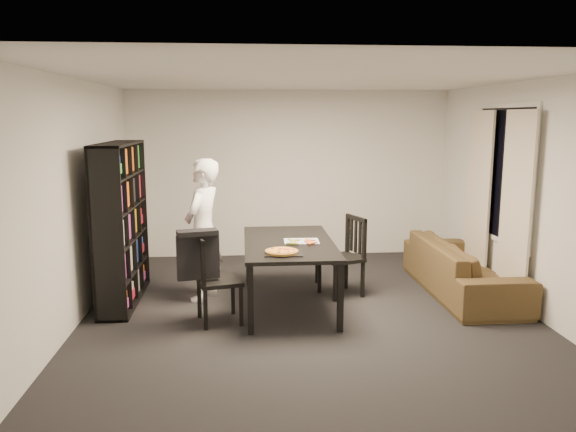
{
  "coord_description": "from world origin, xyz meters",
  "views": [
    {
      "loc": [
        -0.72,
        -6.03,
        2.2
      ],
      "look_at": [
        -0.2,
        0.39,
        1.05
      ],
      "focal_mm": 35.0,
      "sensor_mm": 36.0,
      "label": 1
    }
  ],
  "objects": [
    {
      "name": "sofa",
      "position": [
        2.02,
        0.58,
        0.33
      ],
      "size": [
        0.87,
        2.23,
        0.65
      ],
      "primitive_type": "imported",
      "rotation": [
        0.0,
        0.0,
        1.57
      ],
      "color": "#3B3017",
      "rests_on": "room"
    },
    {
      "name": "chair_left",
      "position": [
        -1.07,
        -0.21,
        0.54
      ],
      "size": [
        0.54,
        0.54,
        0.95
      ],
      "rotation": [
        0.0,
        0.0,
        1.81
      ],
      "color": "black",
      "rests_on": "room"
    },
    {
      "name": "draped_jacket",
      "position": [
        -1.2,
        -0.25,
        0.79
      ],
      "size": [
        0.45,
        0.28,
        0.53
      ],
      "rotation": [
        0.0,
        0.0,
        1.81
      ],
      "color": "black",
      "rests_on": "chair_left"
    },
    {
      "name": "dining_table",
      "position": [
        -0.2,
        0.29,
        0.7
      ],
      "size": [
        1.02,
        1.84,
        0.77
      ],
      "color": "black",
      "rests_on": "room"
    },
    {
      "name": "pepperoni_pizza",
      "position": [
        -0.32,
        -0.29,
        0.79
      ],
      "size": [
        0.35,
        0.35,
        0.03
      ],
      "rotation": [
        0.0,
        0.0,
        0.19
      ],
      "color": "olive",
      "rests_on": "dining_table"
    },
    {
      "name": "person",
      "position": [
        -1.2,
        0.61,
        0.86
      ],
      "size": [
        0.61,
        0.73,
        1.71
      ],
      "primitive_type": "imported",
      "rotation": [
        0.0,
        0.0,
        -1.95
      ],
      "color": "white",
      "rests_on": "room"
    },
    {
      "name": "curtain_left",
      "position": [
        2.4,
        0.08,
        1.15
      ],
      "size": [
        0.03,
        0.7,
        2.25
      ],
      "primitive_type": "cube",
      "color": "beige",
      "rests_on": "room"
    },
    {
      "name": "room",
      "position": [
        0.0,
        0.0,
        1.3
      ],
      "size": [
        5.01,
        5.51,
        2.61
      ],
      "color": "black",
      "rests_on": "ground"
    },
    {
      "name": "chair_right",
      "position": [
        0.57,
        0.66,
        0.56
      ],
      "size": [
        0.59,
        0.59,
        0.98
      ],
      "rotation": [
        0.0,
        0.0,
        -1.21
      ],
      "color": "black",
      "rests_on": "room"
    },
    {
      "name": "baking_tray",
      "position": [
        -0.3,
        -0.28,
        0.77
      ],
      "size": [
        0.42,
        0.34,
        0.01
      ],
      "primitive_type": "cube",
      "rotation": [
        0.0,
        0.0,
        -0.06
      ],
      "color": "black",
      "rests_on": "dining_table"
    },
    {
      "name": "bookshelf",
      "position": [
        -2.16,
        0.6,
        0.95
      ],
      "size": [
        0.35,
        1.5,
        1.9
      ],
      "primitive_type": "cube",
      "color": "black",
      "rests_on": "room"
    },
    {
      "name": "window_frame",
      "position": [
        2.48,
        0.6,
        1.5
      ],
      "size": [
        0.03,
        1.52,
        1.72
      ],
      "primitive_type": "cube",
      "color": "white",
      "rests_on": "room"
    },
    {
      "name": "kitchen_towel",
      "position": [
        -0.05,
        0.28,
        0.77
      ],
      "size": [
        0.41,
        0.31,
        0.01
      ],
      "primitive_type": "cube",
      "rotation": [
        0.0,
        0.0,
        -0.03
      ],
      "color": "silver",
      "rests_on": "dining_table"
    },
    {
      "name": "pizza_slices",
      "position": [
        -0.06,
        0.21,
        0.78
      ],
      "size": [
        0.45,
        0.41,
        0.01
      ],
      "primitive_type": null,
      "rotation": [
        0.0,
        0.0,
        -0.31
      ],
      "color": "gold",
      "rests_on": "dining_table"
    },
    {
      "name": "curtain_right",
      "position": [
        2.4,
        1.12,
        1.15
      ],
      "size": [
        0.03,
        0.7,
        2.25
      ],
      "primitive_type": "cube",
      "color": "beige",
      "rests_on": "room"
    },
    {
      "name": "window_pane",
      "position": [
        2.48,
        0.6,
        1.5
      ],
      "size": [
        0.02,
        1.4,
        1.6
      ],
      "primitive_type": "cube",
      "color": "black",
      "rests_on": "room"
    }
  ]
}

